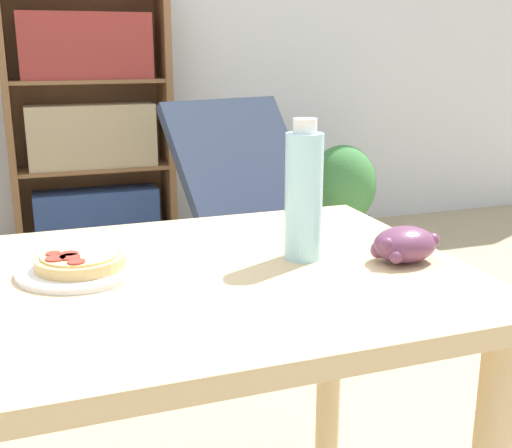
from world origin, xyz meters
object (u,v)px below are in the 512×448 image
(pizza_on_plate, at_px, (80,265))
(potted_plant_floor, at_px, (342,193))
(bookshelf, at_px, (91,132))
(lounge_chair_far, at_px, (262,238))
(drink_bottle, at_px, (304,194))
(grape_bunch, at_px, (404,245))

(pizza_on_plate, height_order, potted_plant_floor, pizza_on_plate)
(potted_plant_floor, bearing_deg, bookshelf, 162.67)
(lounge_chair_far, height_order, bookshelf, bookshelf)
(drink_bottle, height_order, lounge_chair_far, drink_bottle)
(lounge_chair_far, bearing_deg, drink_bottle, -123.77)
(drink_bottle, distance_m, potted_plant_floor, 2.45)
(potted_plant_floor, bearing_deg, drink_bottle, -118.90)
(bookshelf, bearing_deg, drink_bottle, -86.84)
(drink_bottle, bearing_deg, grape_bunch, -26.61)
(pizza_on_plate, height_order, drink_bottle, drink_bottle)
(bookshelf, relative_size, potted_plant_floor, 2.38)
(drink_bottle, relative_size, bookshelf, 0.18)
(pizza_on_plate, distance_m, grape_bunch, 0.57)
(pizza_on_plate, distance_m, lounge_chair_far, 1.81)
(grape_bunch, distance_m, bookshelf, 2.59)
(lounge_chair_far, bearing_deg, bookshelf, 107.50)
(grape_bunch, bearing_deg, potted_plant_floor, 65.42)
(grape_bunch, height_order, drink_bottle, drink_bottle)
(drink_bottle, bearing_deg, pizza_on_plate, 172.06)
(lounge_chair_far, bearing_deg, potted_plant_floor, 22.37)
(lounge_chair_far, relative_size, potted_plant_floor, 1.52)
(pizza_on_plate, relative_size, grape_bunch, 1.78)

